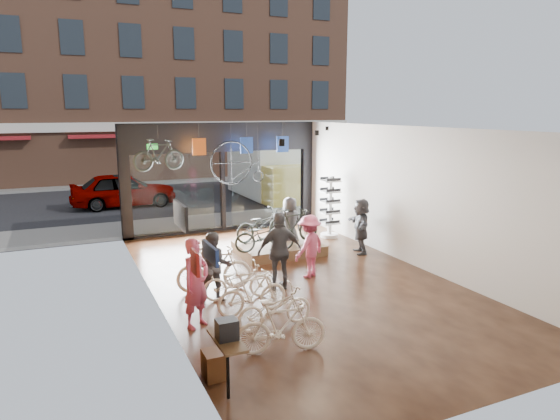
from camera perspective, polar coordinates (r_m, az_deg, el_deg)
ground_plane at (r=12.69m, az=2.00°, el=-8.17°), size 7.00×12.00×0.04m
ceiling at (r=11.97m, az=2.12°, el=9.43°), size 7.00×12.00×0.04m
wall_left at (r=11.11m, az=-14.44°, el=-1.06°), size 0.04×12.00×3.80m
wall_right at (r=14.08m, az=15.01°, el=1.48°), size 0.04×12.00×3.80m
wall_back at (r=7.46m, az=23.20°, el=-7.70°), size 7.00×0.04×3.80m
storefront at (r=17.69m, az=-6.60°, el=3.74°), size 7.00×0.26×3.80m
exit_sign at (r=16.89m, az=-14.40°, el=7.03°), size 0.35×0.06×0.18m
street_road at (r=26.60m, az=-12.45°, el=1.93°), size 30.00×18.00×0.02m
sidewalk_near at (r=19.15m, az=-7.58°, el=-1.30°), size 30.00×2.40×0.12m
sidewalk_far at (r=30.47m, az=-14.03°, el=3.16°), size 30.00×2.00×0.12m
opposite_building at (r=32.77m, az=-15.46°, el=15.82°), size 26.00×5.00×14.00m
street_car at (r=23.13m, az=-17.45°, el=2.24°), size 4.50×1.81×1.53m
box_truck at (r=23.82m, az=-0.99°, el=4.30°), size 2.20×6.59×2.60m
floor_bike_1 at (r=8.99m, az=0.17°, el=-13.20°), size 1.67×0.78×0.97m
floor_bike_2 at (r=9.97m, az=-0.62°, el=-11.07°), size 1.61×0.62×0.83m
floor_bike_3 at (r=10.58m, az=-3.19°, el=-9.43°), size 1.57×0.49×0.94m
floor_bike_4 at (r=11.43m, az=-4.81°, el=-8.12°), size 1.64×0.75×0.83m
floor_bike_5 at (r=11.95m, az=-7.51°, el=-6.68°), size 1.84×0.72×1.08m
display_platform at (r=14.99m, az=-0.16°, el=-4.40°), size 2.40×1.80×0.30m
display_bike_left at (r=14.02m, az=-1.75°, el=-2.97°), size 1.79×0.84×0.91m
display_bike_mid at (r=14.91m, az=1.56°, el=-1.82°), size 1.78×0.67×1.05m
display_bike_right at (r=15.23m, az=-2.14°, el=-1.69°), size 1.95×1.09×0.97m
customer_0 at (r=9.99m, az=-9.58°, el=-8.22°), size 0.78×0.72×1.80m
customer_1 at (r=11.21m, az=-7.45°, el=-6.51°), size 0.90×0.77×1.60m
customer_2 at (r=11.86m, az=-0.03°, el=-4.71°), size 1.13×0.53×1.88m
customer_3 at (r=12.78m, az=3.38°, el=-4.14°), size 1.20×1.01×1.62m
customer_4 at (r=15.34m, az=1.15°, el=-1.51°), size 0.82×0.56×1.61m
customer_5 at (r=15.05m, az=9.22°, el=-1.81°), size 0.98×1.61×1.66m
sunglasses_rack at (r=16.79m, az=5.71°, el=0.32°), size 0.65×0.55×2.05m
wall_merch at (r=8.02m, az=-8.77°, el=-10.12°), size 0.40×2.40×2.60m
penny_farthing at (r=16.34m, az=-4.60°, el=5.27°), size 1.76×0.06×1.41m
hung_bike at (r=15.23m, az=-13.69°, el=6.16°), size 1.64×0.77×0.95m
jersey_left at (r=16.53m, az=-9.22°, el=7.15°), size 0.45×0.03×0.55m
jersey_mid at (r=17.03m, az=-3.83°, el=7.39°), size 0.45×0.03×0.55m
jersey_right at (r=17.54m, az=0.31°, el=7.53°), size 0.45×0.03×0.55m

